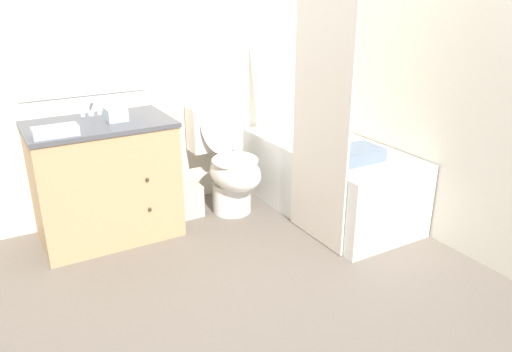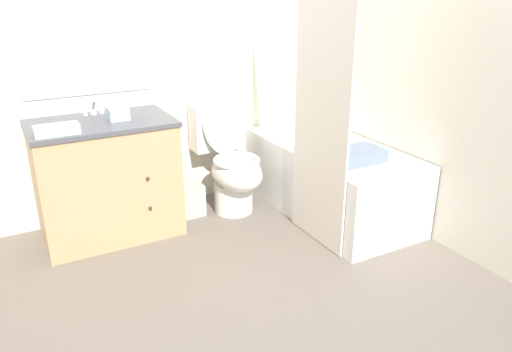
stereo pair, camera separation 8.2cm
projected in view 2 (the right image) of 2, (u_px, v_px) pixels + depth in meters
ground_plane at (306, 305)px, 2.78m from camera, size 14.00×14.00×0.00m
wall_back at (183, 43)px, 3.72m from camera, size 8.00×0.06×2.50m
wall_right at (389, 46)px, 3.56m from camera, size 0.05×2.68×2.50m
vanity_cabinet at (107, 177)px, 3.44m from camera, size 0.93×0.61×0.82m
sink_faucet at (94, 110)px, 3.43m from camera, size 0.14×0.12×0.12m
toilet at (230, 163)px, 3.82m from camera, size 0.41×0.68×0.90m
bathtub at (329, 178)px, 3.83m from camera, size 0.69×1.47×0.53m
shower_curtain at (321, 106)px, 3.15m from camera, size 0.02×0.58×1.88m
wastebasket at (188, 200)px, 3.82m from camera, size 0.22×0.19×0.25m
tissue_box at (118, 113)px, 3.31m from camera, size 0.13×0.15×0.11m
hand_towel_folded at (57, 130)px, 2.99m from camera, size 0.26×0.13×0.06m
bath_towel_folded at (356, 155)px, 3.38m from camera, size 0.36×0.24×0.09m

